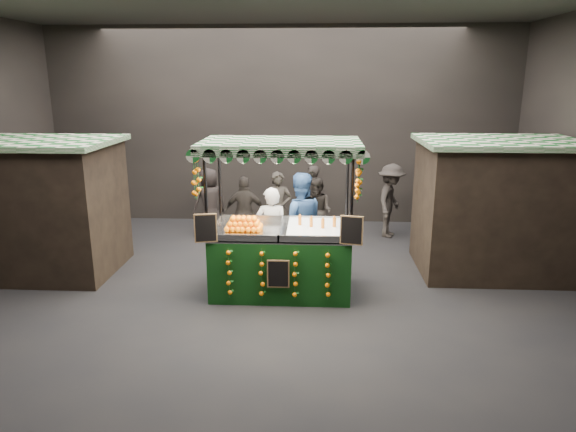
{
  "coord_description": "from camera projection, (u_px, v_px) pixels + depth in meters",
  "views": [
    {
      "loc": [
        0.93,
        -8.46,
        3.72
      ],
      "look_at": [
        0.44,
        0.46,
        1.33
      ],
      "focal_mm": 32.39,
      "sensor_mm": 36.0,
      "label": 1
    }
  ],
  "objects": [
    {
      "name": "market_hall",
      "position": [
        259.0,
        99.0,
        8.3
      ],
      "size": [
        12.1,
        10.1,
        5.05
      ],
      "color": "black",
      "rests_on": "ground"
    },
    {
      "name": "shopper_4",
      "position": [
        210.0,
        202.0,
        12.5
      ],
      "size": [
        0.96,
        0.85,
        1.64
      ],
      "rotation": [
        0.0,
        0.0,
        3.67
      ],
      "color": "black",
      "rests_on": "ground"
    },
    {
      "name": "juice_stall",
      "position": [
        282.0,
        248.0,
        9.1
      ],
      "size": [
        2.79,
        1.64,
        2.7
      ],
      "color": "black",
      "rests_on": "ground"
    },
    {
      "name": "shopper_6",
      "position": [
        311.0,
        199.0,
        12.8
      ],
      "size": [
        0.5,
        0.67,
        1.65
      ],
      "rotation": [
        0.0,
        0.0,
        -1.76
      ],
      "color": "black",
      "rests_on": "ground"
    },
    {
      "name": "shopper_5",
      "position": [
        454.0,
        219.0,
        11.23
      ],
      "size": [
        0.63,
        1.46,
        1.53
      ],
      "rotation": [
        0.0,
        0.0,
        1.7
      ],
      "color": "#282320",
      "rests_on": "ground"
    },
    {
      "name": "shopper_0",
      "position": [
        278.0,
        209.0,
        11.79
      ],
      "size": [
        0.63,
        0.43,
        1.68
      ],
      "rotation": [
        0.0,
        0.0,
        0.05
      ],
      "color": "#2E2925",
      "rests_on": "ground"
    },
    {
      "name": "shopper_1",
      "position": [
        317.0,
        212.0,
        11.79
      ],
      "size": [
        0.95,
        0.9,
        1.54
      ],
      "rotation": [
        0.0,
        0.0,
        -0.59
      ],
      "color": "black",
      "rests_on": "ground"
    },
    {
      "name": "shopper_3",
      "position": [
        391.0,
        201.0,
        12.36
      ],
      "size": [
        1.03,
        1.3,
        1.76
      ],
      "rotation": [
        0.0,
        0.0,
        1.2
      ],
      "color": "#2D2724",
      "rests_on": "ground"
    },
    {
      "name": "neighbour_stall_left",
      "position": [
        40.0,
        207.0,
        10.03
      ],
      "size": [
        3.0,
        2.2,
        2.6
      ],
      "color": "black",
      "rests_on": "ground"
    },
    {
      "name": "vendor_blue",
      "position": [
        300.0,
        222.0,
        10.19
      ],
      "size": [
        1.04,
        0.86,
        1.96
      ],
      "rotation": [
        0.0,
        0.0,
        3.27
      ],
      "color": "navy",
      "rests_on": "ground"
    },
    {
      "name": "neighbour_stall_right",
      "position": [
        495.0,
        206.0,
        10.05
      ],
      "size": [
        3.0,
        2.2,
        2.6
      ],
      "color": "black",
      "rests_on": "ground"
    },
    {
      "name": "vendor_grey",
      "position": [
        271.0,
        232.0,
        9.92
      ],
      "size": [
        0.66,
        0.45,
        1.74
      ],
      "rotation": [
        0.0,
        0.0,
        3.2
      ],
      "color": "gray",
      "rests_on": "ground"
    },
    {
      "name": "ground",
      "position": [
        262.0,
        295.0,
        9.17
      ],
      "size": [
        12.0,
        12.0,
        0.0
      ],
      "primitive_type": "plane",
      "color": "black",
      "rests_on": "ground"
    },
    {
      "name": "shopper_2",
      "position": [
        245.0,
        212.0,
        11.59
      ],
      "size": [
        0.95,
        0.4,
        1.62
      ],
      "rotation": [
        0.0,
        0.0,
        3.14
      ],
      "color": "#2A2522",
      "rests_on": "ground"
    }
  ]
}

